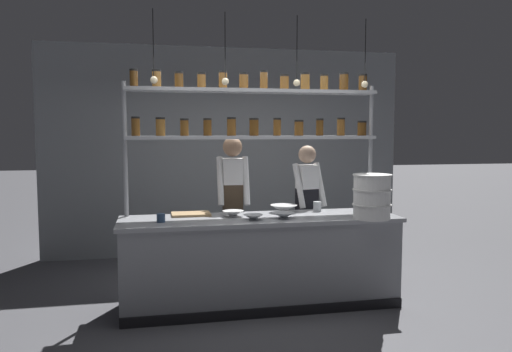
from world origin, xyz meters
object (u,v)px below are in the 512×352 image
at_px(cutting_board, 191,214).
at_px(serving_cup_by_board, 317,206).
at_px(spice_shelf_unit, 255,118).
at_px(prep_bowl_near_right, 253,217).
at_px(chef_center, 307,205).
at_px(container_stack, 372,196).
at_px(chef_left, 233,201).
at_px(prep_bowl_near_left, 283,216).
at_px(serving_cup_front, 161,218).
at_px(prep_bowl_center_front, 284,209).
at_px(prep_bowl_center_back, 233,214).

relative_size(cutting_board, serving_cup_by_board, 3.78).
bearing_deg(spice_shelf_unit, prep_bowl_near_right, -103.18).
xyz_separation_m(chef_center, container_stack, (0.37, -0.96, 0.21)).
relative_size(chef_left, chef_center, 1.06).
distance_m(prep_bowl_near_left, serving_cup_front, 1.21).
height_order(chef_left, serving_cup_front, chef_left).
distance_m(prep_bowl_near_left, prep_bowl_center_front, 0.39).
bearing_deg(prep_bowl_near_left, chef_left, 117.20).
distance_m(chef_center, serving_cup_by_board, 0.40).
relative_size(prep_bowl_center_back, serving_cup_front, 2.67).
relative_size(container_stack, prep_bowl_near_left, 1.95).
relative_size(chef_center, prep_bowl_center_back, 7.37).
relative_size(cutting_board, prep_bowl_center_front, 1.37).
bearing_deg(prep_bowl_center_back, serving_cup_front, -166.24).
height_order(chef_center, cutting_board, chef_center).
distance_m(prep_bowl_near_left, prep_bowl_center_back, 0.52).
height_order(prep_bowl_near_right, serving_cup_front, serving_cup_front).
bearing_deg(prep_bowl_center_front, cutting_board, 179.35).
distance_m(spice_shelf_unit, prep_bowl_near_right, 1.11).
xyz_separation_m(prep_bowl_center_back, serving_cup_front, (-0.73, -0.18, 0.01)).
relative_size(chef_left, prep_bowl_center_back, 7.82).
xyz_separation_m(prep_bowl_near_left, prep_bowl_near_right, (-0.31, -0.02, -0.00)).
bearing_deg(prep_bowl_center_front, chef_center, 45.84).
height_order(chef_center, prep_bowl_near_left, chef_center).
xyz_separation_m(cutting_board, prep_bowl_near_left, (0.89, -0.39, 0.02)).
relative_size(prep_bowl_near_left, prep_bowl_center_front, 0.78).
bearing_deg(chef_left, prep_bowl_near_left, -59.92).
xyz_separation_m(container_stack, serving_cup_by_board, (-0.38, 0.56, -0.17)).
bearing_deg(prep_bowl_near_right, prep_bowl_near_left, 3.79).
bearing_deg(serving_cup_by_board, container_stack, -55.83).
xyz_separation_m(prep_bowl_center_back, serving_cup_by_board, (0.96, 0.16, 0.02)).
bearing_deg(prep_bowl_near_left, cutting_board, 156.32).
height_order(cutting_board, prep_bowl_near_left, prep_bowl_near_left).
xyz_separation_m(chef_center, prep_bowl_center_back, (-0.97, -0.56, 0.02)).
bearing_deg(prep_bowl_near_left, prep_bowl_near_right, -176.21).
relative_size(chef_center, prep_bowl_near_right, 8.30).
height_order(spice_shelf_unit, cutting_board, spice_shelf_unit).
height_order(prep_bowl_center_back, serving_cup_by_board, serving_cup_by_board).
xyz_separation_m(prep_bowl_near_left, prep_bowl_center_front, (0.10, 0.38, 0.01)).
height_order(container_stack, cutting_board, container_stack).
relative_size(chef_left, cutting_board, 4.32).
height_order(spice_shelf_unit, chef_center, spice_shelf_unit).
distance_m(container_stack, prep_bowl_center_back, 1.41).
height_order(container_stack, prep_bowl_center_back, container_stack).
bearing_deg(prep_bowl_center_back, spice_shelf_unit, 41.51).
bearing_deg(chef_center, serving_cup_front, -171.15).
distance_m(cutting_board, prep_bowl_center_back, 0.45).
relative_size(chef_left, prep_bowl_near_left, 7.56).
distance_m(prep_bowl_near_left, serving_cup_by_board, 0.61).
xyz_separation_m(cutting_board, prep_bowl_center_front, (1.00, -0.01, 0.03)).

